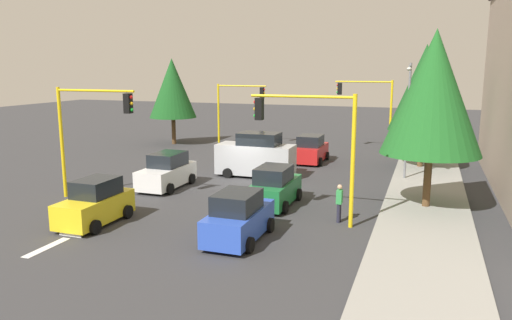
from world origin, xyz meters
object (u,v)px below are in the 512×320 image
at_px(traffic_signal_near_left, 311,132).
at_px(car_white, 167,172).
at_px(tree_roadside_mid, 425,88).
at_px(traffic_signal_far_left, 368,101).
at_px(traffic_signal_far_right, 238,102).
at_px(street_lamp_curbside, 408,109).
at_px(car_blue, 239,218).
at_px(car_red, 311,150).
at_px(delivery_van_silver, 256,156).
at_px(car_yellow, 95,204).
at_px(tree_roadside_far, 420,90).
at_px(tree_opposite_side, 172,88).
at_px(tree_roadside_near, 433,93).
at_px(car_green, 275,188).
at_px(traffic_signal_near_right, 89,121).
at_px(pedestrian_crossing, 339,202).

bearing_deg(traffic_signal_near_left, car_white, -111.56).
bearing_deg(tree_roadside_mid, traffic_signal_near_left, -17.09).
relative_size(traffic_signal_far_left, traffic_signal_far_right, 1.09).
xyz_separation_m(street_lamp_curbside, car_blue, (12.64, -5.65, -3.45)).
distance_m(tree_roadside_mid, car_red, 8.75).
bearing_deg(tree_roadside_mid, delivery_van_silver, -58.10).
distance_m(car_yellow, car_white, 6.85).
bearing_deg(tree_roadside_far, tree_roadside_mid, 2.86).
distance_m(delivery_van_silver, car_yellow, 11.75).
bearing_deg(tree_roadside_far, tree_opposite_side, -73.69).
bearing_deg(tree_roadside_near, car_blue, -44.69).
bearing_deg(car_green, traffic_signal_near_left, 46.66).
height_order(traffic_signal_far_left, tree_roadside_far, tree_roadside_far).
distance_m(traffic_signal_near_left, tree_roadside_far, 24.31).
xyz_separation_m(tree_roadside_far, car_green, (21.84, -6.09, -3.91)).
height_order(car_white, car_blue, same).
xyz_separation_m(tree_roadside_far, car_blue, (27.03, -5.95, -3.91)).
height_order(car_green, car_red, same).
height_order(traffic_signal_far_right, traffic_signal_near_left, traffic_signal_near_left).
height_order(traffic_signal_near_right, tree_opposite_side, tree_opposite_side).
height_order(delivery_van_silver, pedestrian_crossing, delivery_van_silver).
distance_m(traffic_signal_near_left, car_green, 4.43).
distance_m(traffic_signal_near_left, delivery_van_silver, 10.00).
xyz_separation_m(tree_roadside_near, car_white, (0.38, -13.96, -4.68)).
xyz_separation_m(traffic_signal_near_left, tree_roadside_far, (-24.00, 3.80, 0.79)).
height_order(tree_roadside_mid, car_yellow, tree_roadside_mid).
distance_m(tree_roadside_far, delivery_van_silver, 18.76).
distance_m(car_yellow, car_red, 17.83).
bearing_deg(traffic_signal_far_left, tree_roadside_mid, 35.57).
distance_m(traffic_signal_far_left, tree_roadside_far, 5.56).
relative_size(street_lamp_curbside, tree_roadside_mid, 0.85).
relative_size(car_blue, car_red, 1.01).
bearing_deg(tree_opposite_side, car_green, 42.29).
bearing_deg(tree_roadside_near, delivery_van_silver, -111.53).
bearing_deg(traffic_signal_far_right, car_blue, 21.75).
bearing_deg(car_blue, tree_roadside_far, 167.59).
distance_m(traffic_signal_near_right, tree_roadside_mid, 21.09).
bearing_deg(traffic_signal_near_left, traffic_signal_far_left, 179.97).
bearing_deg(tree_roadside_far, car_red, -34.16).
bearing_deg(traffic_signal_far_left, car_white, -29.23).
bearing_deg(delivery_van_silver, tree_opposite_side, -131.35).
bearing_deg(car_white, car_yellow, 3.03).
height_order(car_green, car_yellow, same).
distance_m(traffic_signal_far_right, traffic_signal_near_right, 20.00).
bearing_deg(car_blue, car_white, -133.47).
relative_size(tree_opposite_side, car_red, 1.92).
relative_size(tree_opposite_side, delivery_van_silver, 1.57).
bearing_deg(tree_opposite_side, car_blue, 34.69).
xyz_separation_m(traffic_signal_near_left, tree_opposite_side, (-18.00, -16.70, 0.92)).
relative_size(traffic_signal_near_right, tree_roadside_far, 0.79).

